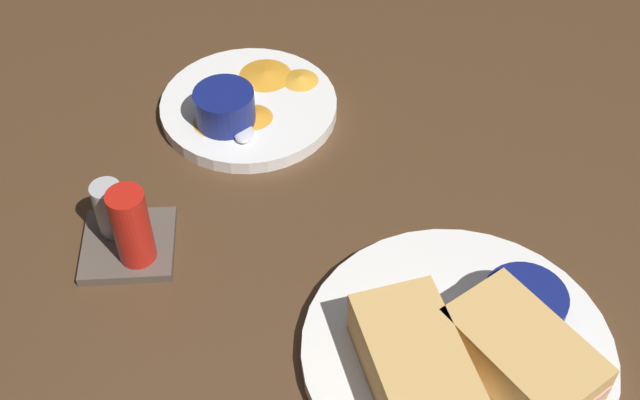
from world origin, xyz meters
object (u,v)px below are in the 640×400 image
(sandwich_half_near, at_px, (414,362))
(sandwich_half_far, at_px, (522,355))
(plate_chips_companion, at_px, (249,107))
(spoon_by_dark_ramekin, at_px, (482,361))
(plate_sandwich_main, at_px, (458,353))
(spoon_by_gravy_ramekin, at_px, (245,126))
(ramekin_light_gravy, at_px, (224,106))
(condiment_caddy, at_px, (126,229))
(ramekin_dark_sauce, at_px, (523,308))

(sandwich_half_near, bearing_deg, sandwich_half_far, -89.46)
(sandwich_half_far, xyz_separation_m, plate_chips_companion, (0.37, 0.23, -0.03))
(spoon_by_dark_ramekin, bearing_deg, sandwich_half_near, 98.84)
(plate_sandwich_main, distance_m, spoon_by_gravy_ramekin, 0.35)
(plate_chips_companion, bearing_deg, ramekin_light_gravy, 140.19)
(plate_chips_companion, bearing_deg, sandwich_half_far, -148.33)
(sandwich_half_far, relative_size, condiment_caddy, 1.58)
(sandwich_half_near, distance_m, plate_chips_companion, 0.40)
(ramekin_light_gravy, height_order, condiment_caddy, condiment_caddy)
(ramekin_dark_sauce, xyz_separation_m, plate_chips_companion, (0.32, 0.24, -0.03))
(condiment_caddy, bearing_deg, plate_chips_companion, -30.28)
(sandwich_half_far, bearing_deg, spoon_by_dark_ramekin, 73.29)
(ramekin_light_gravy, relative_size, condiment_caddy, 0.71)
(condiment_caddy, bearing_deg, sandwich_half_near, -123.56)
(plate_sandwich_main, height_order, ramekin_light_gravy, ramekin_light_gravy)
(sandwich_half_near, height_order, spoon_by_gravy_ramekin, sandwich_half_near)
(spoon_by_dark_ramekin, relative_size, plate_chips_companion, 0.40)
(sandwich_half_near, xyz_separation_m, ramekin_light_gravy, (0.34, 0.16, -0.00))
(ramekin_light_gravy, bearing_deg, plate_sandwich_main, -146.49)
(spoon_by_dark_ramekin, distance_m, plate_chips_companion, 0.41)
(sandwich_half_far, relative_size, spoon_by_dark_ramekin, 1.85)
(ramekin_dark_sauce, bearing_deg, plate_sandwich_main, 111.54)
(plate_chips_companion, xyz_separation_m, condiment_caddy, (-0.20, 0.12, 0.03))
(sandwich_half_near, xyz_separation_m, sandwich_half_far, (0.00, -0.09, 0.00))
(condiment_caddy, bearing_deg, spoon_by_gravy_ramekin, -35.96)
(ramekin_dark_sauce, xyz_separation_m, spoon_by_gravy_ramekin, (0.28, 0.24, -0.02))
(plate_sandwich_main, bearing_deg, sandwich_half_near, 120.54)
(ramekin_dark_sauce, bearing_deg, sandwich_half_near, 115.66)
(plate_chips_companion, distance_m, spoon_by_gravy_ramekin, 0.05)
(plate_chips_companion, relative_size, ramekin_light_gravy, 3.01)
(plate_sandwich_main, distance_m, sandwich_half_far, 0.06)
(spoon_by_dark_ramekin, bearing_deg, ramekin_dark_sauce, -45.95)
(spoon_by_dark_ramekin, height_order, plate_chips_companion, spoon_by_dark_ramekin)
(plate_sandwich_main, relative_size, sandwich_half_near, 1.92)
(spoon_by_dark_ramekin, height_order, ramekin_light_gravy, ramekin_light_gravy)
(plate_sandwich_main, height_order, spoon_by_dark_ramekin, spoon_by_dark_ramekin)
(spoon_by_dark_ramekin, xyz_separation_m, condiment_caddy, (0.16, 0.32, 0.01))
(sandwich_half_far, height_order, plate_chips_companion, sandwich_half_far)
(ramekin_light_gravy, bearing_deg, condiment_caddy, 151.65)
(sandwich_half_near, bearing_deg, condiment_caddy, 56.44)
(ramekin_dark_sauce, height_order, ramekin_light_gravy, ramekin_dark_sauce)
(ramekin_dark_sauce, relative_size, spoon_by_gravy_ramekin, 0.75)
(plate_sandwich_main, bearing_deg, spoon_by_dark_ramekin, -135.84)
(sandwich_half_far, height_order, ramekin_light_gravy, sandwich_half_far)
(plate_sandwich_main, height_order, spoon_by_gravy_ramekin, spoon_by_gravy_ramekin)
(plate_chips_companion, distance_m, condiment_caddy, 0.24)
(sandwich_half_far, xyz_separation_m, condiment_caddy, (0.17, 0.35, -0.01))
(ramekin_dark_sauce, bearing_deg, spoon_by_gravy_ramekin, 41.45)
(spoon_by_gravy_ramekin, bearing_deg, sandwich_half_far, -144.51)
(ramekin_dark_sauce, height_order, plate_chips_companion, ramekin_dark_sauce)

